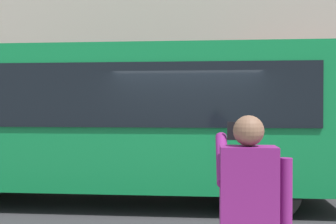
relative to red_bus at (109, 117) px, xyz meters
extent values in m
plane|color=#2B2B2D|center=(-1.62, 0.56, -1.68)|extent=(60.00, 60.00, 0.00)
cube|color=maroon|center=(-5.12, -5.64, 1.32)|extent=(4.40, 1.10, 0.24)
cube|color=#0F7238|center=(-0.02, -0.01, 0.02)|extent=(9.00, 2.50, 2.60)
cube|color=black|center=(-0.02, 1.25, 0.42)|extent=(7.60, 0.06, 1.10)
cylinder|color=black|center=(-3.02, -1.11, -1.18)|extent=(1.00, 0.28, 1.00)
cylinder|color=black|center=(-3.02, 1.09, -1.18)|extent=(1.00, 0.28, 1.00)
cube|color=#6B1960|center=(-2.24, 5.19, -0.38)|extent=(0.40, 0.24, 0.66)
sphere|color=brown|center=(-2.24, 5.19, 0.06)|extent=(0.22, 0.22, 0.22)
cylinder|color=#6B1960|center=(-2.50, 5.19, -0.42)|extent=(0.09, 0.09, 0.58)
cylinder|color=#6B1960|center=(-2.06, 5.03, -0.16)|extent=(0.09, 0.48, 0.37)
cube|color=black|center=(-2.14, 4.89, 0.04)|extent=(0.07, 0.01, 0.14)
camera|label=1|loc=(-1.93, 8.17, 0.24)|focal=44.46mm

